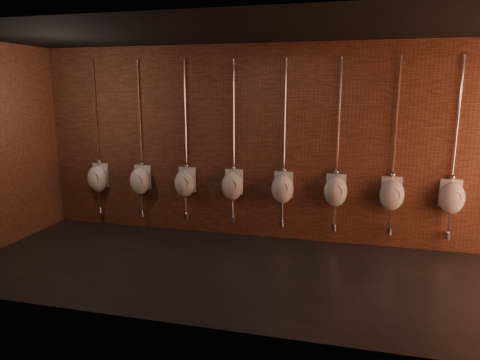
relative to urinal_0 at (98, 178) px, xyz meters
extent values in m
plane|color=black|center=(3.36, -1.37, -0.91)|extent=(8.50, 8.50, 0.00)
cube|color=black|center=(3.36, -1.37, 2.29)|extent=(8.50, 3.00, 0.04)
cube|color=brown|center=(3.36, 0.13, 0.69)|extent=(8.50, 0.04, 3.20)
cube|color=brown|center=(3.36, -2.87, 0.69)|extent=(8.50, 0.04, 3.20)
ellipsoid|color=white|center=(0.00, -0.01, -0.02)|extent=(0.40, 0.35, 0.48)
cube|color=white|center=(0.00, 0.11, 0.03)|extent=(0.31, 0.07, 0.44)
cylinder|color=#9A9A9A|center=(0.00, -0.13, 0.01)|extent=(0.21, 0.04, 0.21)
cylinder|color=silver|center=(0.00, 0.09, 1.13)|extent=(0.03, 0.03, 1.82)
sphere|color=silver|center=(0.00, 0.08, 0.28)|extent=(0.09, 0.09, 0.09)
cylinder|color=silver|center=(0.00, 0.09, 2.04)|extent=(0.06, 0.06, 0.01)
cylinder|color=silver|center=(0.00, -0.01, -0.37)|extent=(0.03, 0.03, 0.35)
cylinder|color=silver|center=(0.00, -0.01, -0.61)|extent=(0.09, 0.09, 0.12)
cylinder|color=silver|center=(0.00, 0.07, -0.61)|extent=(0.03, 0.16, 0.03)
ellipsoid|color=white|center=(0.85, -0.01, -0.02)|extent=(0.40, 0.35, 0.48)
cube|color=white|center=(0.85, 0.11, 0.03)|extent=(0.31, 0.07, 0.44)
cylinder|color=#9A9A9A|center=(0.85, -0.13, 0.01)|extent=(0.21, 0.04, 0.21)
cylinder|color=silver|center=(0.85, 0.09, 1.13)|extent=(0.03, 0.03, 1.82)
sphere|color=silver|center=(0.85, 0.08, 0.28)|extent=(0.09, 0.09, 0.09)
cylinder|color=silver|center=(0.85, 0.09, 2.04)|extent=(0.06, 0.06, 0.01)
cylinder|color=silver|center=(0.85, -0.01, -0.37)|extent=(0.03, 0.03, 0.35)
cylinder|color=silver|center=(0.85, -0.01, -0.61)|extent=(0.09, 0.09, 0.12)
cylinder|color=silver|center=(0.85, 0.07, -0.61)|extent=(0.03, 0.16, 0.03)
ellipsoid|color=white|center=(1.70, -0.01, -0.02)|extent=(0.40, 0.35, 0.48)
cube|color=white|center=(1.70, 0.11, 0.03)|extent=(0.31, 0.07, 0.44)
cylinder|color=#9A9A9A|center=(1.70, -0.13, 0.01)|extent=(0.21, 0.04, 0.21)
cylinder|color=silver|center=(1.70, 0.09, 1.13)|extent=(0.03, 0.03, 1.82)
sphere|color=silver|center=(1.70, 0.08, 0.28)|extent=(0.09, 0.09, 0.09)
cylinder|color=silver|center=(1.70, 0.09, 2.04)|extent=(0.06, 0.06, 0.01)
cylinder|color=silver|center=(1.70, -0.01, -0.37)|extent=(0.03, 0.03, 0.35)
cylinder|color=silver|center=(1.70, -0.01, -0.61)|extent=(0.09, 0.09, 0.12)
cylinder|color=silver|center=(1.70, 0.07, -0.61)|extent=(0.03, 0.16, 0.03)
ellipsoid|color=white|center=(2.54, -0.01, -0.02)|extent=(0.40, 0.35, 0.48)
cube|color=white|center=(2.54, 0.11, 0.03)|extent=(0.31, 0.07, 0.44)
cylinder|color=#9A9A9A|center=(2.54, -0.13, 0.01)|extent=(0.21, 0.04, 0.21)
cylinder|color=silver|center=(2.54, 0.09, 1.13)|extent=(0.03, 0.03, 1.82)
sphere|color=silver|center=(2.54, 0.08, 0.28)|extent=(0.09, 0.09, 0.09)
cylinder|color=silver|center=(2.54, 0.09, 2.04)|extent=(0.06, 0.06, 0.01)
cylinder|color=silver|center=(2.54, -0.01, -0.37)|extent=(0.03, 0.03, 0.35)
cylinder|color=silver|center=(2.54, -0.01, -0.61)|extent=(0.09, 0.09, 0.12)
cylinder|color=silver|center=(2.54, 0.07, -0.61)|extent=(0.03, 0.16, 0.03)
ellipsoid|color=white|center=(3.39, -0.01, -0.02)|extent=(0.40, 0.35, 0.48)
cube|color=white|center=(3.39, 0.11, 0.03)|extent=(0.31, 0.07, 0.44)
cylinder|color=#9A9A9A|center=(3.39, -0.13, 0.01)|extent=(0.21, 0.04, 0.21)
cylinder|color=silver|center=(3.39, 0.09, 1.13)|extent=(0.03, 0.03, 1.82)
sphere|color=silver|center=(3.39, 0.08, 0.28)|extent=(0.09, 0.09, 0.09)
cylinder|color=silver|center=(3.39, 0.09, 2.04)|extent=(0.06, 0.06, 0.01)
cylinder|color=silver|center=(3.39, -0.01, -0.37)|extent=(0.03, 0.03, 0.35)
cylinder|color=silver|center=(3.39, -0.01, -0.61)|extent=(0.09, 0.09, 0.12)
cylinder|color=silver|center=(3.39, 0.07, -0.61)|extent=(0.03, 0.16, 0.03)
ellipsoid|color=white|center=(4.24, -0.01, -0.02)|extent=(0.40, 0.35, 0.48)
cube|color=white|center=(4.24, 0.11, 0.03)|extent=(0.31, 0.07, 0.44)
cylinder|color=#9A9A9A|center=(4.24, -0.13, 0.01)|extent=(0.21, 0.04, 0.21)
cylinder|color=silver|center=(4.24, 0.09, 1.13)|extent=(0.03, 0.03, 1.82)
sphere|color=silver|center=(4.24, 0.08, 0.28)|extent=(0.09, 0.09, 0.09)
cylinder|color=silver|center=(4.24, 0.09, 2.04)|extent=(0.06, 0.06, 0.01)
cylinder|color=silver|center=(4.24, -0.01, -0.37)|extent=(0.03, 0.03, 0.35)
cylinder|color=silver|center=(4.24, -0.01, -0.61)|extent=(0.09, 0.09, 0.12)
cylinder|color=silver|center=(4.24, 0.07, -0.61)|extent=(0.03, 0.16, 0.03)
ellipsoid|color=white|center=(5.09, -0.01, -0.02)|extent=(0.40, 0.35, 0.48)
cube|color=white|center=(5.09, 0.11, 0.03)|extent=(0.31, 0.07, 0.44)
cylinder|color=#9A9A9A|center=(5.09, -0.13, 0.01)|extent=(0.21, 0.04, 0.21)
cylinder|color=silver|center=(5.09, 0.09, 1.13)|extent=(0.03, 0.03, 1.82)
sphere|color=silver|center=(5.09, 0.08, 0.28)|extent=(0.09, 0.09, 0.09)
cylinder|color=silver|center=(5.09, 0.09, 2.04)|extent=(0.06, 0.06, 0.01)
cylinder|color=silver|center=(5.09, -0.01, -0.37)|extent=(0.03, 0.03, 0.35)
cylinder|color=silver|center=(5.09, -0.01, -0.61)|extent=(0.09, 0.09, 0.12)
cylinder|color=silver|center=(5.09, 0.07, -0.61)|extent=(0.03, 0.16, 0.03)
ellipsoid|color=white|center=(5.94, -0.01, -0.02)|extent=(0.40, 0.35, 0.48)
cube|color=white|center=(5.94, 0.11, 0.03)|extent=(0.31, 0.07, 0.44)
cylinder|color=#9A9A9A|center=(5.94, -0.13, 0.01)|extent=(0.21, 0.04, 0.21)
cylinder|color=silver|center=(5.94, 0.09, 1.13)|extent=(0.03, 0.03, 1.82)
sphere|color=silver|center=(5.94, 0.08, 0.28)|extent=(0.09, 0.09, 0.09)
cylinder|color=silver|center=(5.94, 0.09, 2.04)|extent=(0.06, 0.06, 0.01)
cylinder|color=silver|center=(5.94, -0.01, -0.37)|extent=(0.03, 0.03, 0.35)
cylinder|color=silver|center=(5.94, -0.01, -0.61)|extent=(0.09, 0.09, 0.12)
cylinder|color=silver|center=(5.94, 0.07, -0.61)|extent=(0.03, 0.16, 0.03)
camera|label=1|loc=(4.36, -6.77, 1.57)|focal=32.00mm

